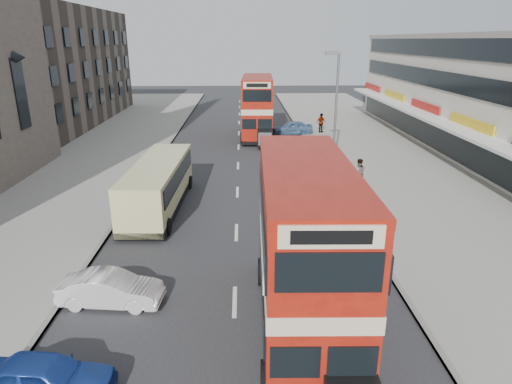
% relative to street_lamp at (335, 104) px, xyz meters
% --- Properties ---
extents(ground, '(160.00, 160.00, 0.00)m').
position_rel_street_lamp_xyz_m(ground, '(-6.52, -18.00, -4.78)').
color(ground, '#28282B').
rests_on(ground, ground).
extents(road_surface, '(12.00, 90.00, 0.01)m').
position_rel_street_lamp_xyz_m(road_surface, '(-6.52, 2.00, -4.78)').
color(road_surface, '#28282B').
rests_on(road_surface, ground).
extents(pavement_right, '(12.00, 90.00, 0.15)m').
position_rel_street_lamp_xyz_m(pavement_right, '(5.48, 2.00, -4.71)').
color(pavement_right, gray).
rests_on(pavement_right, ground).
extents(pavement_left, '(12.00, 90.00, 0.15)m').
position_rel_street_lamp_xyz_m(pavement_left, '(-18.52, 2.00, -4.71)').
color(pavement_left, gray).
rests_on(pavement_left, ground).
extents(kerb_left, '(0.20, 90.00, 0.16)m').
position_rel_street_lamp_xyz_m(kerb_left, '(-12.62, 2.00, -4.71)').
color(kerb_left, gray).
rests_on(kerb_left, ground).
extents(kerb_right, '(0.20, 90.00, 0.16)m').
position_rel_street_lamp_xyz_m(kerb_right, '(-0.42, 2.00, -4.71)').
color(kerb_right, gray).
rests_on(kerb_right, ground).
extents(brick_terrace, '(14.00, 28.00, 12.00)m').
position_rel_street_lamp_xyz_m(brick_terrace, '(-28.52, 20.00, 1.22)').
color(brick_terrace, '#66594C').
rests_on(brick_terrace, ground).
extents(commercial_row, '(9.90, 46.20, 9.30)m').
position_rel_street_lamp_xyz_m(commercial_row, '(13.42, 4.00, -0.09)').
color(commercial_row, beige).
rests_on(commercial_row, ground).
extents(street_lamp, '(1.00, 0.20, 8.12)m').
position_rel_street_lamp_xyz_m(street_lamp, '(0.00, 0.00, 0.00)').
color(street_lamp, slate).
rests_on(street_lamp, ground).
extents(bus_main, '(2.81, 9.55, 5.23)m').
position_rel_street_lamp_xyz_m(bus_main, '(-4.31, -17.48, -2.03)').
color(bus_main, black).
rests_on(bus_main, ground).
extents(bus_second, '(3.05, 9.96, 5.43)m').
position_rel_street_lamp_xyz_m(bus_second, '(-4.75, 12.01, -1.92)').
color(bus_second, black).
rests_on(bus_second, ground).
extents(coach, '(2.67, 9.19, 2.41)m').
position_rel_street_lamp_xyz_m(coach, '(-10.75, -6.63, -3.36)').
color(coach, black).
rests_on(coach, ground).
extents(car_left_near, '(3.67, 1.75, 1.21)m').
position_rel_street_lamp_xyz_m(car_left_near, '(-11.32, -20.30, -4.18)').
color(car_left_near, '#1B3C95').
rests_on(car_left_near, ground).
extents(car_left_front, '(3.67, 1.58, 1.18)m').
position_rel_street_lamp_xyz_m(car_left_front, '(-10.82, -16.00, -4.20)').
color(car_left_front, white).
rests_on(car_left_front, ground).
extents(car_right_a, '(4.12, 1.82, 1.18)m').
position_rel_street_lamp_xyz_m(car_right_a, '(-1.45, -4.40, -4.20)').
color(car_right_a, '#A42310').
rests_on(car_right_a, ground).
extents(car_right_b, '(4.64, 2.40, 1.25)m').
position_rel_street_lamp_xyz_m(car_right_b, '(-1.00, 1.59, -4.16)').
color(car_right_b, orange).
rests_on(car_right_b, ground).
extents(car_right_c, '(4.14, 2.05, 1.36)m').
position_rel_street_lamp_xyz_m(car_right_c, '(-1.36, 13.06, -4.11)').
color(car_right_c, '#5279A4').
rests_on(car_right_c, ground).
extents(pedestrian_near, '(0.69, 0.47, 1.85)m').
position_rel_street_lamp_xyz_m(pedestrian_near, '(0.91, -3.75, -3.71)').
color(pedestrian_near, gray).
rests_on(pedestrian_near, pavement_right).
extents(pedestrian_far, '(1.17, 0.95, 1.86)m').
position_rel_street_lamp_xyz_m(pedestrian_far, '(1.53, 13.51, -3.71)').
color(pedestrian_far, gray).
rests_on(pedestrian_far, pavement_right).
extents(cyclist, '(0.74, 1.66, 2.30)m').
position_rel_street_lamp_xyz_m(cyclist, '(-2.25, 1.61, -3.95)').
color(cyclist, gray).
rests_on(cyclist, ground).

